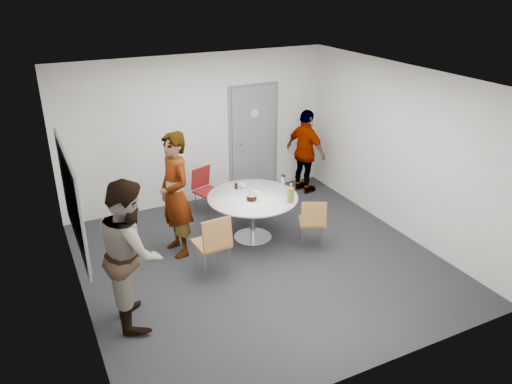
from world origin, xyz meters
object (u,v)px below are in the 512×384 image
person_right (306,152)px  chair_near_left (214,240)px  chair_near_right (313,219)px  chair_far (205,186)px  person_main (175,195)px  whiteboard (72,198)px  table (254,202)px  door (253,140)px  person_left (131,252)px

person_right → chair_near_left: bearing=111.6°
chair_near_left → chair_near_right: chair_near_left is taller
chair_far → person_main: bearing=32.4°
whiteboard → table: size_ratio=1.34×
whiteboard → person_right: bearing=21.6°
door → whiteboard: (-3.56, -2.28, 0.42)m
chair_far → chair_near_right: bearing=99.4°
person_main → chair_near_left: bearing=9.0°
whiteboard → person_left: whiteboard is taller
whiteboard → chair_far: (2.33, 1.69, -0.93)m
door → chair_near_left: size_ratio=2.25×
whiteboard → table: 2.86m
door → person_right: (0.85, -0.53, -0.21)m
person_main → chair_far: bearing=134.7°
table → chair_far: bearing=107.0°
whiteboard → person_right: (4.41, 1.75, -0.64)m
door → person_left: size_ratio=1.15×
chair_near_right → person_left: (-2.84, -0.47, 0.42)m
chair_far → person_main: 1.45m
table → chair_near_right: 0.96m
chair_far → person_right: bearing=162.5°
table → person_main: 1.28m
table → door: bearing=64.4°
chair_far → person_left: (-1.82, -2.37, 0.41)m
table → person_right: bearing=36.6°
door → chair_near_left: door is taller
chair_near_right → person_left: size_ratio=0.45×
whiteboard → person_right: whiteboard is taller
whiteboard → table: whiteboard is taller
chair_far → person_left: bearing=33.4°
chair_near_right → person_right: person_right is taller
person_main → person_left: size_ratio=1.03×
chair_near_left → chair_far: 2.05m
door → table: bearing=-115.6°
whiteboard → chair_far: size_ratio=2.23×
whiteboard → chair_near_left: size_ratio=2.01×
chair_near_right → person_main: (-1.89, 0.81, 0.45)m
table → person_left: person_left is taller
chair_near_left → person_main: 0.99m
door → chair_near_right: bearing=-94.7°
door → person_left: 4.25m
chair_far → person_main: person_main is taller
chair_far → person_right: person_right is taller
door → table: size_ratio=1.49×
whiteboard → chair_near_left: (1.71, -0.26, -0.87)m
chair_far → person_right: 2.11m
whiteboard → person_right: 4.79m
chair_near_left → chair_far: chair_near_left is taller
chair_near_left → person_right: person_right is taller
whiteboard → person_left: 0.99m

